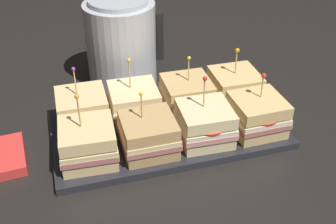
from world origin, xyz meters
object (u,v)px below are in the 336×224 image
sandwich_back_center_left (134,103)px  sandwich_back_center_right (187,95)px  sandwich_front_center_right (205,124)px  sandwich_back_far_right (234,88)px  sandwich_front_far_left (88,143)px  sandwich_front_center_left (148,135)px  serving_platter (168,130)px  kettle_steel (121,43)px  sandwich_front_far_right (257,115)px  sandwich_back_far_left (82,110)px

sandwich_back_center_left → sandwich_back_center_right: sandwich_back_center_left is taller
sandwich_front_center_right → sandwich_back_far_right: 0.18m
sandwich_front_far_left → sandwich_front_center_left: size_ratio=1.13×
serving_platter → sandwich_front_far_left: sandwich_front_far_left is taller
serving_platter → kettle_steel: size_ratio=2.06×
sandwich_front_center_right → sandwich_front_far_right: (0.13, -0.00, 0.00)m
serving_platter → sandwich_front_far_right: sandwich_front_far_right is taller
sandwich_front_far_left → sandwich_back_far_right: (0.39, 0.12, 0.00)m
sandwich_back_center_right → kettle_steel: (-0.12, 0.21, 0.06)m
sandwich_front_far_left → sandwich_front_center_right: bearing=-0.6°
serving_platter → sandwich_back_center_left: size_ratio=3.44×
serving_platter → sandwich_back_far_right: size_ratio=3.57×
kettle_steel → sandwich_back_far_left: bearing=-123.0°
sandwich_front_center_left → sandwich_front_far_right: same height
sandwich_back_far_right → kettle_steel: bearing=138.9°
sandwich_back_far_left → sandwich_back_far_right: size_ratio=1.02×
sandwich_front_far_right → sandwich_back_center_left: size_ratio=0.92×
sandwich_front_center_left → sandwich_back_far_right: 0.29m
serving_platter → sandwich_back_center_left: (-0.07, 0.07, 0.05)m
sandwich_front_far_left → sandwich_back_far_left: sandwich_front_far_left is taller
serving_platter → sandwich_front_center_left: 0.10m
sandwich_front_center_right → sandwich_back_center_left: 0.19m
sandwich_front_far_right → kettle_steel: (-0.25, 0.34, 0.06)m
sandwich_front_center_left → sandwich_back_far_right: sandwich_back_far_right is taller
sandwich_back_center_right → sandwich_back_far_right: size_ratio=0.95×
sandwich_back_center_left → sandwich_front_far_left: bearing=-134.7°
sandwich_front_center_right → sandwich_back_center_right: sandwich_front_center_right is taller
sandwich_front_center_right → kettle_steel: (-0.12, 0.34, 0.06)m
serving_platter → sandwich_front_far_right: size_ratio=3.74×
serving_platter → sandwich_back_center_right: 0.11m
sandwich_front_far_right → sandwich_back_center_right: bearing=134.4°
serving_platter → sandwich_front_center_right: 0.11m
sandwich_back_center_right → sandwich_front_center_left: bearing=-134.7°
serving_platter → sandwich_back_center_right: bearing=44.0°
sandwich_back_far_left → sandwich_back_center_right: 0.26m
sandwich_front_center_left → sandwich_back_far_left: 0.18m
sandwich_front_center_left → sandwich_front_center_right: bearing=0.9°
sandwich_front_far_left → sandwich_front_center_right: sandwich_front_far_left is taller
sandwich_front_far_right → kettle_steel: kettle_steel is taller
sandwich_front_far_right → sandwich_back_center_left: bearing=153.4°
kettle_steel → sandwich_back_far_right: bearing=-41.1°
sandwich_back_far_left → sandwich_back_far_right: sandwich_back_far_left is taller
sandwich_back_far_left → sandwich_back_far_right: 0.39m
sandwich_front_center_left → sandwich_back_far_left: bearing=133.6°
serving_platter → sandwich_front_far_left: (-0.19, -0.06, 0.05)m
sandwich_back_center_right → sandwich_front_far_left: bearing=-153.9°
sandwich_front_center_left → sandwich_back_center_right: size_ratio=1.00×
sandwich_back_center_left → kettle_steel: (0.01, 0.21, 0.06)m
sandwich_front_center_right → kettle_steel: bearing=109.3°
sandwich_front_center_left → sandwich_front_far_right: (0.26, 0.00, 0.00)m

